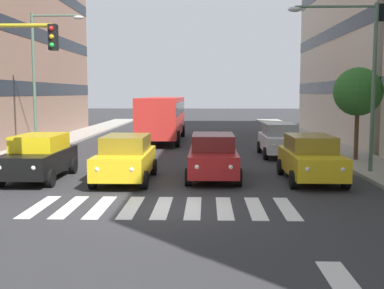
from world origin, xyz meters
name	(u,v)px	position (x,y,z in m)	size (l,w,h in m)	color
ground_plane	(162,207)	(0.00, 0.00, 0.00)	(180.00, 180.00, 0.00)	#2D2D30
crosswalk_markings	(162,207)	(0.00, 0.00, 0.00)	(7.65, 2.80, 0.01)	silver
lane_arrow_0	(344,284)	(-3.67, 5.50, 0.00)	(0.50, 2.20, 0.01)	silver
car_0	(311,158)	(-5.19, -4.37, 0.89)	(2.02, 4.44, 1.72)	gold
car_1	(213,156)	(-1.53, -4.77, 0.89)	(2.02, 4.44, 1.72)	maroon
car_2	(126,158)	(1.76, -4.16, 0.89)	(2.02, 4.44, 1.72)	gold
car_3	(39,157)	(5.11, -4.39, 0.89)	(2.02, 4.44, 1.72)	black
car_row2_0	(280,139)	(-5.12, -11.58, 0.89)	(2.02, 4.44, 1.72)	silver
bus_behind_traffic	(163,114)	(1.76, -19.43, 1.86)	(2.78, 10.50, 3.00)	red
street_lamp_left	(358,67)	(-7.30, -5.88, 4.34)	(3.56, 0.28, 6.69)	#4C6B56
street_lamp_right	(42,68)	(7.50, -11.95, 4.62)	(2.82, 0.28, 7.35)	#4C6B56
street_tree_1	(358,92)	(-8.39, -9.31, 3.35)	(2.28, 2.28, 4.36)	#513823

